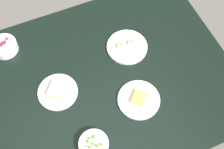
% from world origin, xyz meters
% --- Properties ---
extents(dining_table, '(1.24, 1.03, 0.04)m').
position_xyz_m(dining_table, '(0.00, 0.00, 0.02)').
color(dining_table, black).
rests_on(dining_table, ground).
extents(plate_sandwich, '(0.20, 0.20, 0.05)m').
position_xyz_m(plate_sandwich, '(-0.28, 0.02, 0.05)').
color(plate_sandwich, silver).
rests_on(plate_sandwich, dining_table).
extents(bowl_berries, '(0.14, 0.14, 0.07)m').
position_xyz_m(bowl_berries, '(-0.46, 0.38, 0.07)').
color(bowl_berries, silver).
rests_on(bowl_berries, dining_table).
extents(bowl_peas, '(0.14, 0.14, 0.06)m').
position_xyz_m(bowl_peas, '(-0.22, -0.30, 0.07)').
color(bowl_peas, silver).
rests_on(bowl_peas, dining_table).
extents(plate_eggs, '(0.22, 0.22, 0.05)m').
position_xyz_m(plate_eggs, '(0.14, 0.13, 0.05)').
color(plate_eggs, silver).
rests_on(plate_eggs, dining_table).
extents(plate_cheese, '(0.21, 0.21, 0.04)m').
position_xyz_m(plate_cheese, '(0.07, -0.18, 0.05)').
color(plate_cheese, silver).
rests_on(plate_cheese, dining_table).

